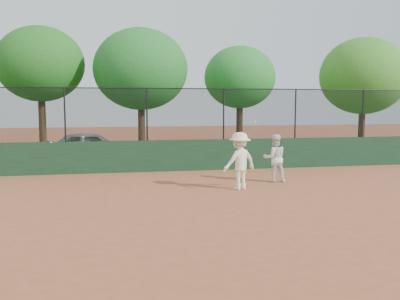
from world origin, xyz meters
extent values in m
plane|color=#B15D39|center=(0.00, 0.00, 0.00)|extent=(80.00, 80.00, 0.00)
cube|color=#1C3E24|center=(0.00, 6.00, 0.60)|extent=(26.00, 0.20, 1.20)
cube|color=#2A4F18|center=(0.00, 12.00, 0.00)|extent=(36.00, 12.00, 0.01)
imported|color=#A6ACB0|center=(-2.69, 9.07, 0.70)|extent=(4.15, 1.76, 1.40)
imported|color=white|center=(3.49, 2.96, 0.80)|extent=(0.81, 0.66, 1.59)
imported|color=white|center=(1.97, 1.92, 0.87)|extent=(1.29, 1.02, 1.74)
sphere|color=#DFF536|center=(2.35, 1.61, 2.07)|extent=(0.06, 0.06, 0.06)
cube|color=black|center=(0.00, 6.00, 2.20)|extent=(26.00, 0.02, 2.00)
cylinder|color=black|center=(0.00, 6.00, 3.18)|extent=(26.00, 0.04, 0.04)
cylinder|color=black|center=(-3.50, 6.00, 2.20)|extent=(0.06, 0.06, 2.00)
cylinder|color=black|center=(-0.50, 6.00, 2.20)|extent=(0.06, 0.06, 2.00)
cylinder|color=black|center=(2.50, 6.00, 2.20)|extent=(0.06, 0.06, 2.00)
cylinder|color=black|center=(5.50, 6.00, 2.20)|extent=(0.06, 0.06, 2.00)
cylinder|color=black|center=(8.50, 6.00, 2.20)|extent=(0.06, 0.06, 2.00)
cylinder|color=#462E18|center=(-5.22, 12.40, 1.44)|extent=(0.36, 0.36, 2.89)
ellipsoid|color=#205D1B|center=(-5.22, 12.40, 4.55)|extent=(4.30, 3.91, 3.72)
cylinder|color=#452B18|center=(-0.35, 11.46, 1.25)|extent=(0.36, 0.36, 2.49)
ellipsoid|color=#206523|center=(-0.35, 11.46, 4.30)|extent=(4.68, 4.25, 4.04)
cylinder|color=#372112|center=(5.19, 12.98, 1.26)|extent=(0.36, 0.36, 2.52)
ellipsoid|color=#246F27|center=(5.19, 12.98, 4.05)|extent=(3.97, 3.61, 3.43)
cylinder|color=#492C1A|center=(11.64, 11.24, 1.12)|extent=(0.36, 0.36, 2.24)
ellipsoid|color=#377421|center=(11.64, 11.24, 4.09)|extent=(4.79, 4.35, 4.14)
camera|label=1|loc=(-1.82, -11.00, 2.61)|focal=40.00mm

